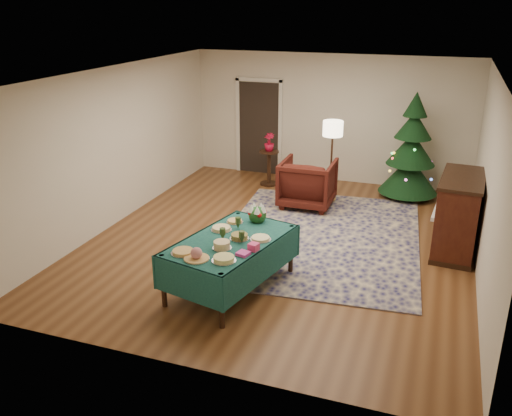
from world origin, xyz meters
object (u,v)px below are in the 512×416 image
(gift_box, at_px, (254,247))
(potted_plant, at_px, (269,146))
(buffet_table, at_px, (231,250))
(side_table, at_px, (269,168))
(floor_lamp, at_px, (333,133))
(armchair, at_px, (308,181))
(piano, at_px, (458,215))
(christmas_tree, at_px, (411,151))

(gift_box, bearing_deg, potted_plant, 105.78)
(buffet_table, relative_size, side_table, 2.79)
(potted_plant, bearing_deg, floor_lamp, -19.74)
(gift_box, relative_size, armchair, 0.12)
(gift_box, xyz_separation_m, piano, (2.47, 2.52, -0.18))
(gift_box, height_order, floor_lamp, floor_lamp)
(gift_box, bearing_deg, floor_lamp, 88.36)
(buffet_table, height_order, piano, piano)
(buffet_table, xyz_separation_m, side_table, (-0.91, 4.45, -0.22))
(christmas_tree, bearing_deg, potted_plant, -176.09)
(armchair, height_order, piano, piano)
(buffet_table, height_order, potted_plant, potted_plant)
(side_table, xyz_separation_m, piano, (3.79, -2.14, 0.23))
(buffet_table, distance_m, side_table, 4.55)
(christmas_tree, bearing_deg, gift_box, -107.71)
(buffet_table, bearing_deg, floor_lamp, 82.47)
(armchair, height_order, floor_lamp, floor_lamp)
(gift_box, relative_size, side_table, 0.16)
(floor_lamp, xyz_separation_m, piano, (2.35, -1.63, -0.75))
(side_table, bearing_deg, floor_lamp, -19.74)
(buffet_table, height_order, armchair, armchair)
(potted_plant, xyz_separation_m, christmas_tree, (2.87, 0.20, 0.10))
(buffet_table, xyz_separation_m, piano, (2.87, 2.31, 0.01))
(gift_box, distance_m, piano, 3.53)
(buffet_table, distance_m, potted_plant, 4.55)
(floor_lamp, relative_size, potted_plant, 4.20)
(buffet_table, bearing_deg, piano, 38.77)
(armchair, bearing_deg, christmas_tree, -146.88)
(buffet_table, distance_m, gift_box, 0.49)
(christmas_tree, bearing_deg, buffet_table, -112.79)
(side_table, distance_m, potted_plant, 0.49)
(buffet_table, relative_size, piano, 1.43)
(side_table, bearing_deg, piano, -29.52)
(armchair, relative_size, side_table, 1.35)
(floor_lamp, xyz_separation_m, side_table, (-1.44, 0.51, -0.98))
(christmas_tree, distance_m, piano, 2.54)
(buffet_table, bearing_deg, potted_plant, 101.62)
(potted_plant, bearing_deg, christmas_tree, 3.91)
(side_table, relative_size, piano, 0.51)
(potted_plant, bearing_deg, armchair, -42.06)
(buffet_table, height_order, gift_box, gift_box)
(gift_box, relative_size, potted_plant, 0.31)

